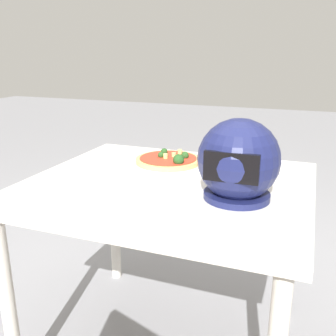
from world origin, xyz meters
The scene contains 4 objects.
dining_table centered at (0.00, 0.00, 0.63)m, with size 1.00×0.87×0.72m.
pizza_plate centered at (0.07, -0.19, 0.72)m, with size 0.30×0.30×0.01m, color white.
pizza centered at (0.07, -0.19, 0.74)m, with size 0.26×0.26×0.06m.
motorcycle_helmet centered at (-0.26, 0.07, 0.84)m, with size 0.26×0.26×0.26m.
Camera 1 is at (-0.46, 1.21, 1.17)m, focal length 40.91 mm.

